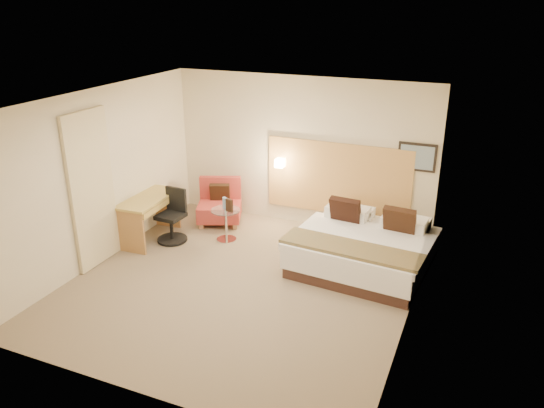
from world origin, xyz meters
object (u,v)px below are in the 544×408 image
at_px(lounge_chair, 220,205).
at_px(desk, 150,206).
at_px(desk_chair, 173,220).
at_px(bed, 365,247).
at_px(side_table, 226,223).

bearing_deg(lounge_chair, desk, -122.98).
height_order(lounge_chair, desk, lounge_chair).
distance_m(desk, desk_chair, 0.45).
relative_size(lounge_chair, desk_chair, 1.06).
bearing_deg(desk_chair, lounge_chair, 70.69).
xyz_separation_m(bed, side_table, (-2.42, -0.00, -0.01)).
xyz_separation_m(lounge_chair, desk, (-0.73, -1.13, 0.28)).
relative_size(bed, desk, 1.71).
height_order(side_table, desk, desk).
xyz_separation_m(lounge_chair, desk_chair, (-0.36, -1.03, 0.05)).
bearing_deg(bed, side_table, -179.98).
height_order(lounge_chair, desk_chair, desk_chair).
bearing_deg(desk_chair, desk, -164.57).
distance_m(bed, side_table, 2.42).
bearing_deg(desk, lounge_chair, 57.02).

